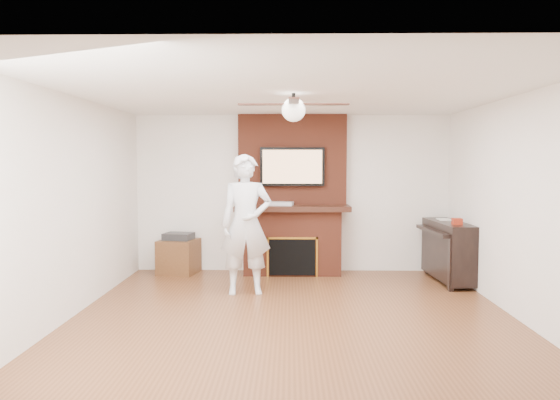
{
  "coord_description": "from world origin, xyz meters",
  "views": [
    {
      "loc": [
        -0.04,
        -5.99,
        1.75
      ],
      "look_at": [
        -0.16,
        0.9,
        1.27
      ],
      "focal_mm": 35.0,
      "sensor_mm": 36.0,
      "label": 1
    }
  ],
  "objects_px": {
    "side_table": "(179,255)",
    "person": "(246,224)",
    "piano": "(448,250)",
    "fireplace": "(292,210)"
  },
  "relations": [
    {
      "from": "person",
      "to": "side_table",
      "type": "relative_size",
      "value": 2.85
    },
    {
      "from": "fireplace",
      "to": "piano",
      "type": "xyz_separation_m",
      "value": [
        2.29,
        -0.58,
        -0.52
      ]
    },
    {
      "from": "piano",
      "to": "fireplace",
      "type": "bearing_deg",
      "value": 162.2
    },
    {
      "from": "fireplace",
      "to": "piano",
      "type": "relative_size",
      "value": 1.83
    },
    {
      "from": "side_table",
      "to": "person",
      "type": "bearing_deg",
      "value": -36.85
    },
    {
      "from": "fireplace",
      "to": "side_table",
      "type": "xyz_separation_m",
      "value": [
        -1.79,
        -0.07,
        -0.7
      ]
    },
    {
      "from": "person",
      "to": "piano",
      "type": "height_order",
      "value": "person"
    },
    {
      "from": "fireplace",
      "to": "piano",
      "type": "height_order",
      "value": "fireplace"
    },
    {
      "from": "person",
      "to": "piano",
      "type": "bearing_deg",
      "value": 7.74
    },
    {
      "from": "side_table",
      "to": "fireplace",
      "type": "bearing_deg",
      "value": 13.23
    }
  ]
}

